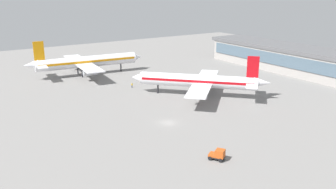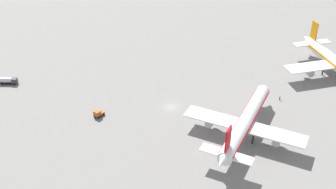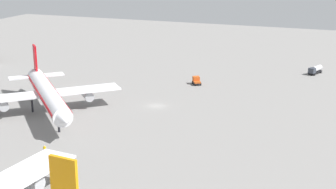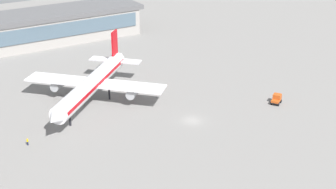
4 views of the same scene
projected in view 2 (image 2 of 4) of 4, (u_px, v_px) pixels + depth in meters
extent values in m
plane|color=gray|center=(171.00, 107.00, 141.82)|extent=(288.00, 288.00, 0.00)
cylinder|color=white|center=(246.00, 121.00, 126.38)|extent=(30.72, 29.34, 4.21)
cone|color=white|center=(264.00, 89.00, 141.90)|extent=(5.81, 5.80, 4.00)
cone|color=white|center=(223.00, 161.00, 110.52)|extent=(6.14, 6.06, 3.37)
cube|color=red|center=(246.00, 120.00, 126.21)|extent=(29.67, 28.35, 0.76)
cube|color=white|center=(244.00, 126.00, 125.14)|extent=(29.42, 30.65, 0.38)
cylinder|color=#A5A8AD|center=(211.00, 121.00, 129.71)|extent=(5.21, 5.10, 2.32)
cylinder|color=#A5A8AD|center=(278.00, 139.00, 122.15)|extent=(5.21, 5.10, 2.32)
cube|color=white|center=(227.00, 154.00, 113.05)|extent=(12.48, 12.93, 0.30)
cube|color=red|center=(228.00, 139.00, 110.36)|extent=(2.98, 2.85, 6.74)
cylinder|color=black|center=(257.00, 108.00, 138.47)|extent=(0.51, 0.51, 2.95)
cylinder|color=black|center=(231.00, 133.00, 127.20)|extent=(0.51, 0.51, 2.95)
cylinder|color=black|center=(253.00, 140.00, 124.70)|extent=(0.51, 0.51, 2.95)
cone|color=white|center=(308.00, 39.00, 172.83)|extent=(4.14, 5.94, 3.58)
cube|color=white|center=(335.00, 64.00, 157.33)|extent=(39.16, 10.43, 0.40)
cylinder|color=#A5A8AD|center=(308.00, 71.00, 155.82)|extent=(2.99, 5.52, 2.46)
cube|color=white|center=(312.00, 43.00, 170.18)|extent=(15.77, 5.21, 0.32)
cube|color=orange|center=(314.00, 30.00, 167.32)|extent=(0.88, 3.94, 7.17)
cylinder|color=black|center=(323.00, 71.00, 159.34)|extent=(0.54, 0.54, 3.14)
cube|color=black|center=(99.00, 115.00, 137.13)|extent=(3.72, 3.28, 0.30)
cube|color=#BF4C19|center=(97.00, 113.00, 136.16)|extent=(2.52, 2.56, 1.60)
cube|color=#3F596B|center=(95.00, 113.00, 135.45)|extent=(0.89, 1.41, 0.90)
cube|color=#BF4C19|center=(101.00, 112.00, 137.52)|extent=(2.18, 2.35, 0.50)
cylinder|color=black|center=(99.00, 118.00, 135.97)|extent=(0.84, 0.67, 0.80)
cylinder|color=black|center=(95.00, 115.00, 136.97)|extent=(0.84, 0.67, 0.80)
cylinder|color=black|center=(104.00, 114.00, 137.46)|extent=(0.84, 0.67, 0.80)
cylinder|color=black|center=(100.00, 112.00, 138.45)|extent=(0.84, 0.67, 0.80)
cube|color=black|center=(9.00, 83.00, 154.26)|extent=(6.56, 4.06, 0.30)
cube|color=#333842|center=(14.00, 80.00, 153.73)|extent=(2.37, 2.42, 1.60)
cube|color=#3F596B|center=(17.00, 80.00, 153.55)|extent=(0.66, 1.52, 0.90)
cylinder|color=#B7B7BC|center=(6.00, 80.00, 153.71)|extent=(4.85, 3.31, 1.80)
cylinder|color=black|center=(16.00, 82.00, 155.12)|extent=(0.85, 0.57, 0.80)
cylinder|color=black|center=(14.00, 84.00, 153.51)|extent=(0.85, 0.57, 0.80)
cylinder|color=black|center=(4.00, 82.00, 155.16)|extent=(0.85, 0.57, 0.80)
cylinder|color=black|center=(2.00, 84.00, 153.55)|extent=(0.85, 0.57, 0.80)
cylinder|color=#1E2338|center=(280.00, 98.00, 145.47)|extent=(0.39, 0.39, 0.85)
cylinder|color=yellow|center=(280.00, 97.00, 145.08)|extent=(0.46, 0.46, 0.60)
sphere|color=tan|center=(280.00, 96.00, 144.87)|extent=(0.22, 0.22, 0.22)
cylinder|color=yellow|center=(279.00, 96.00, 145.25)|extent=(0.10, 0.10, 0.54)
cylinder|color=yellow|center=(281.00, 97.00, 144.92)|extent=(0.10, 0.10, 0.54)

